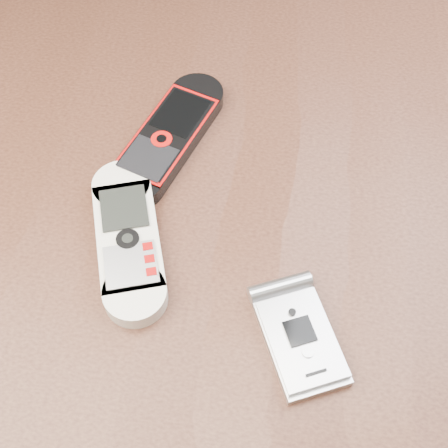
{
  "coord_description": "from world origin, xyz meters",
  "views": [
    {
      "loc": [
        0.04,
        -0.29,
        1.21
      ],
      "look_at": [
        0.01,
        0.0,
        0.76
      ],
      "focal_mm": 50.0,
      "sensor_mm": 36.0,
      "label": 1
    }
  ],
  "objects_px": {
    "nokia_white": "(128,238)",
    "table": "(219,285)",
    "motorola_razr": "(300,338)",
    "nokia_black_red": "(168,137)"
  },
  "relations": [
    {
      "from": "nokia_white",
      "to": "nokia_black_red",
      "type": "bearing_deg",
      "value": 65.26
    },
    {
      "from": "nokia_white",
      "to": "motorola_razr",
      "type": "height_order",
      "value": "nokia_white"
    },
    {
      "from": "nokia_white",
      "to": "table",
      "type": "bearing_deg",
      "value": -0.08
    },
    {
      "from": "nokia_black_red",
      "to": "motorola_razr",
      "type": "height_order",
      "value": "nokia_black_red"
    },
    {
      "from": "motorola_razr",
      "to": "table",
      "type": "bearing_deg",
      "value": 104.64
    },
    {
      "from": "nokia_white",
      "to": "motorola_razr",
      "type": "distance_m",
      "value": 0.17
    },
    {
      "from": "table",
      "to": "nokia_white",
      "type": "height_order",
      "value": "nokia_white"
    },
    {
      "from": "table",
      "to": "nokia_white",
      "type": "relative_size",
      "value": 7.56
    },
    {
      "from": "table",
      "to": "nokia_white",
      "type": "xyz_separation_m",
      "value": [
        -0.07,
        -0.02,
        0.11
      ]
    },
    {
      "from": "motorola_razr",
      "to": "nokia_black_red",
      "type": "bearing_deg",
      "value": 102.08
    }
  ]
}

